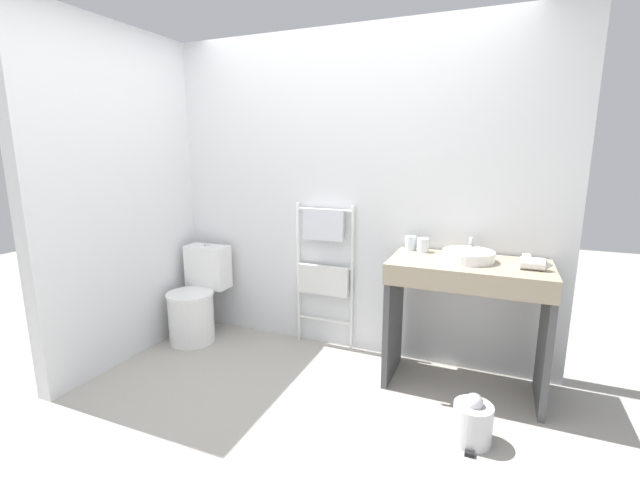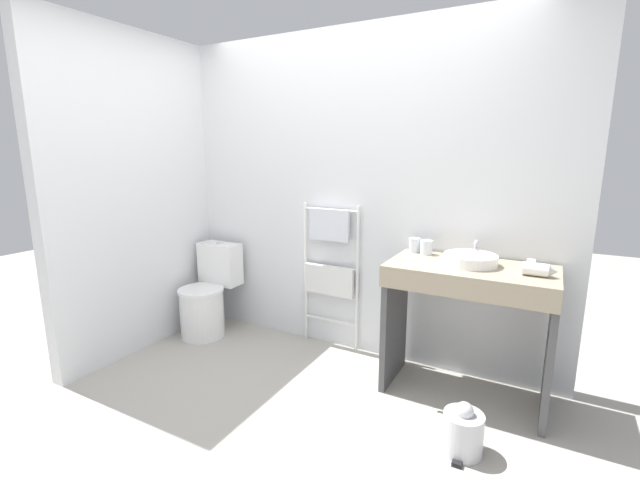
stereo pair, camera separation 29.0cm
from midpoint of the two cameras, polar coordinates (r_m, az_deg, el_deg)
name	(u,v)px [view 2 (the right image)]	position (r m, az deg, el deg)	size (l,w,h in m)	color
ground_plane	(264,428)	(2.73, -4.17, -23.83)	(12.00, 12.00, 0.00)	#A8A399
wall_back	(355,196)	(3.36, 7.23, 5.78)	(3.19, 0.12, 2.48)	silver
wall_side	(150,194)	(3.70, -19.71, 5.74)	(0.12, 1.80, 2.48)	silver
toilet	(208,297)	(3.86, -12.68, -7.48)	(0.39, 0.54, 0.79)	white
towel_radiator	(329,260)	(3.41, 3.71, -2.66)	(0.49, 0.06, 1.18)	white
vanity_counter	(467,310)	(2.93, 21.81, -8.67)	(1.00, 0.54, 0.89)	gray
sink_basin	(470,259)	(2.88, 22.18, -2.42)	(0.33, 0.33, 0.07)	white
faucet	(476,247)	(3.04, 22.63, -0.92)	(0.02, 0.10, 0.12)	silver
cup_near_wall	(414,245)	(3.10, 15.12, -0.69)	(0.08, 0.08, 0.10)	silver
cup_near_edge	(426,247)	(3.05, 16.66, -0.99)	(0.08, 0.08, 0.10)	silver
hair_dryer	(537,269)	(2.81, 29.70, -3.39)	(0.18, 0.18, 0.08)	white
trash_bin	(463,432)	(2.64, 21.78, -22.73)	(0.21, 0.25, 0.29)	silver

